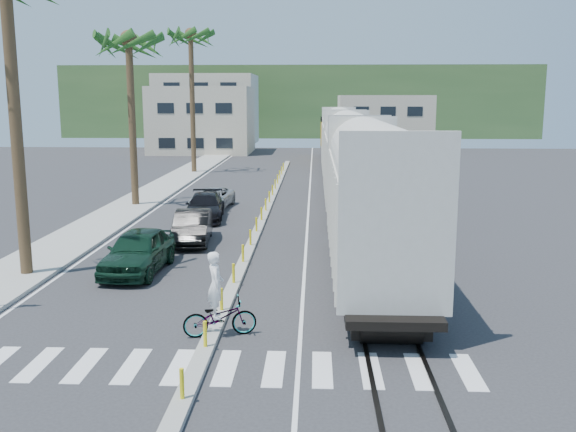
{
  "coord_description": "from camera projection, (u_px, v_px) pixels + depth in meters",
  "views": [
    {
      "loc": [
        2.88,
        -17.03,
        6.66
      ],
      "look_at": [
        1.81,
        8.21,
        2.0
      ],
      "focal_mm": 40.0,
      "sensor_mm": 36.0,
      "label": 1
    }
  ],
  "objects": [
    {
      "name": "freight_train",
      "position": [
        347.0,
        154.0,
        43.24
      ],
      "size": [
        3.0,
        60.94,
        5.85
      ],
      "color": "beige",
      "rests_on": "ground"
    },
    {
      "name": "crosswalk",
      "position": [
        199.0,
        367.0,
        16.1
      ],
      "size": [
        14.0,
        2.2,
        0.01
      ],
      "primitive_type": "cube",
      "color": "silver",
      "rests_on": "ground"
    },
    {
      "name": "sidewalk",
      "position": [
        145.0,
        198.0,
        42.97
      ],
      "size": [
        3.0,
        90.0,
        0.15
      ],
      "primitive_type": "cube",
      "color": "gray",
      "rests_on": "ground"
    },
    {
      "name": "car_second",
      "position": [
        192.0,
        227.0,
        29.8
      ],
      "size": [
        2.41,
        4.84,
        1.5
      ],
      "primitive_type": "imported",
      "rotation": [
        0.0,
        0.0,
        0.09
      ],
      "color": "black",
      "rests_on": "ground"
    },
    {
      "name": "buildings",
      "position": [
        248.0,
        115.0,
        87.94
      ],
      "size": [
        38.0,
        27.0,
        10.0
      ],
      "color": "#B9AC93",
      "rests_on": "ground"
    },
    {
      "name": "palm_trees",
      "position": [
        135.0,
        28.0,
        38.74
      ],
      "size": [
        3.5,
        37.2,
        13.75
      ],
      "color": "brown",
      "rests_on": "ground"
    },
    {
      "name": "median",
      "position": [
        266.0,
        212.0,
        37.66
      ],
      "size": [
        0.45,
        60.0,
        0.85
      ],
      "color": "gray",
      "rests_on": "ground"
    },
    {
      "name": "ground",
      "position": [
        212.0,
        338.0,
        18.06
      ],
      "size": [
        140.0,
        140.0,
        0.0
      ],
      "primitive_type": "plane",
      "color": "#28282B",
      "rests_on": "ground"
    },
    {
      "name": "rails",
      "position": [
        345.0,
        193.0,
        45.36
      ],
      "size": [
        1.56,
        100.0,
        0.06
      ],
      "color": "black",
      "rests_on": "ground"
    },
    {
      "name": "cyclist",
      "position": [
        219.0,
        310.0,
        18.1
      ],
      "size": [
        1.73,
        2.43,
        2.46
      ],
      "rotation": [
        0.0,
        0.0,
        1.82
      ],
      "color": "#9EA0A5",
      "rests_on": "ground"
    },
    {
      "name": "car_rear",
      "position": [
        212.0,
        198.0,
        39.18
      ],
      "size": [
        2.93,
        4.89,
        1.25
      ],
      "primitive_type": "imported",
      "rotation": [
        0.0,
        0.0,
        -0.1
      ],
      "color": "#AEB1B3",
      "rests_on": "ground"
    },
    {
      "name": "car_lead",
      "position": [
        138.0,
        251.0,
        24.76
      ],
      "size": [
        2.45,
        5.11,
        1.68
      ],
      "primitive_type": "imported",
      "rotation": [
        0.0,
        0.0,
        -0.05
      ],
      "color": "black",
      "rests_on": "ground"
    },
    {
      "name": "car_third",
      "position": [
        205.0,
        207.0,
        35.5
      ],
      "size": [
        2.93,
        5.35,
        1.44
      ],
      "primitive_type": "imported",
      "rotation": [
        0.0,
        0.0,
        0.09
      ],
      "color": "black",
      "rests_on": "ground"
    },
    {
      "name": "lane_markings",
      "position": [
        239.0,
        199.0,
        42.72
      ],
      "size": [
        9.42,
        90.0,
        0.01
      ],
      "color": "silver",
      "rests_on": "ground"
    },
    {
      "name": "hillside",
      "position": [
        300.0,
        102.0,
        115.23
      ],
      "size": [
        80.0,
        20.0,
        12.0
      ],
      "primitive_type": "cube",
      "color": "#385628",
      "rests_on": "ground"
    }
  ]
}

